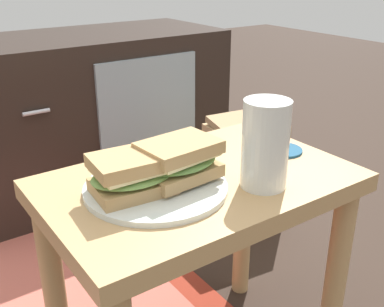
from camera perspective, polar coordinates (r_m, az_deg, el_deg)
side_table at (r=0.89m, az=0.83°, el=-8.13°), size 0.56×0.36×0.46m
tv_cabinet at (r=1.78m, az=-12.17°, el=4.75°), size 0.96×0.46×0.58m
area_rug at (r=1.38m, az=-21.98°, el=-15.75°), size 0.94×0.82×0.01m
plate at (r=0.80m, az=-4.25°, el=-4.31°), size 0.25×0.25×0.01m
sandwich_front at (r=0.76m, az=-7.21°, el=-2.56°), size 0.15×0.11×0.07m
sandwich_back at (r=0.80m, az=-1.58°, el=-0.78°), size 0.15×0.11×0.07m
beer_glass at (r=0.80m, az=8.91°, el=0.92°), size 0.08×0.08×0.15m
coaster at (r=0.97m, az=11.09°, el=0.35°), size 0.08×0.08×0.01m
paper_bag at (r=1.53m, az=6.39°, el=-2.27°), size 0.25×0.18×0.37m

